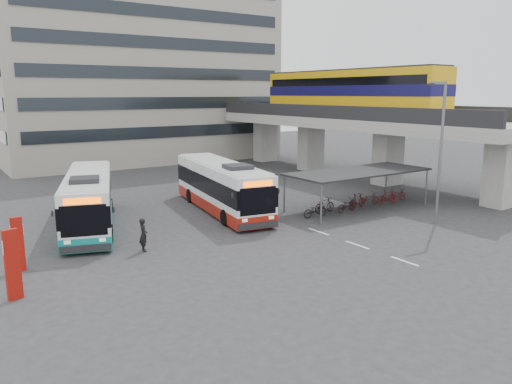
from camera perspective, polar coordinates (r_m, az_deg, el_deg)
ground at (r=26.65m, az=3.09°, el=-5.37°), size 120.00×120.00×0.00m
viaduct at (r=46.23m, az=10.78°, el=9.35°), size 8.00×32.00×9.68m
bike_shelter at (r=34.00m, az=11.57°, el=0.42°), size 10.00×4.00×2.54m
office_block at (r=60.49m, az=-13.55°, el=15.59°), size 30.00×15.00×25.00m
road_markings at (r=26.07m, az=11.52°, el=-5.95°), size 0.15×7.60×0.01m
bus_main at (r=32.67m, az=-3.99°, el=0.60°), size 4.37×11.83×3.42m
bus_teal at (r=30.27m, az=-18.54°, el=-0.89°), size 5.82×11.51×3.34m
pedestrian at (r=24.98m, az=-12.74°, el=-4.80°), size 0.46×0.65×1.66m
lamp_post at (r=30.69m, az=20.29°, el=5.13°), size 1.46×0.25×8.27m
sign_totem_south at (r=20.75m, az=-26.07°, el=-7.38°), size 0.59×0.27×2.72m
sign_totem_mid at (r=23.94m, az=-25.55°, el=-5.31°), size 0.52×0.18×2.41m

